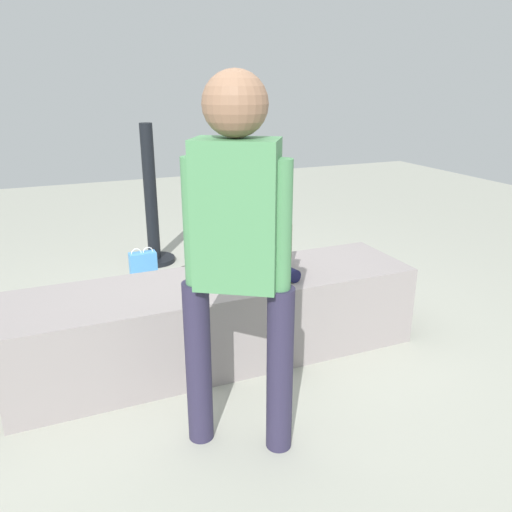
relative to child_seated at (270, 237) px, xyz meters
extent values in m
plane|color=#A1A295|center=(-0.32, -0.02, -0.70)|extent=(12.00, 12.00, 0.00)
cube|color=gray|center=(-0.32, -0.02, -0.46)|extent=(2.32, 0.60, 0.49)
cylinder|color=#151740|center=(-0.08, -0.08, -0.18)|extent=(0.13, 0.26, 0.08)
cylinder|color=#151740|center=(0.04, -0.10, -0.18)|extent=(0.13, 0.26, 0.08)
cube|color=white|center=(0.00, 0.02, -0.03)|extent=(0.23, 0.18, 0.28)
sphere|color=#8C664C|center=(0.00, 0.02, 0.19)|extent=(0.16, 0.16, 0.16)
cylinder|color=#8C664C|center=(-0.11, 0.04, -0.04)|extent=(0.05, 0.05, 0.21)
cylinder|color=#8C664C|center=(0.12, -0.01, -0.04)|extent=(0.05, 0.05, 0.21)
cylinder|color=#2A2640|center=(-0.34, -0.86, -0.32)|extent=(0.11, 0.11, 0.77)
cylinder|color=#2A2640|center=(-0.64, -0.67, -0.32)|extent=(0.11, 0.11, 0.77)
cube|color=#4B8955|center=(-0.49, -0.76, 0.36)|extent=(0.38, 0.34, 0.59)
sphere|color=#8C664C|center=(-0.49, -0.76, 0.78)|extent=(0.25, 0.25, 0.25)
cylinder|color=#4B8955|center=(-0.34, -0.85, 0.31)|extent=(0.09, 0.09, 0.56)
cylinder|color=#4B8955|center=(-0.63, -0.67, 0.31)|extent=(0.09, 0.09, 0.56)
cylinder|color=yellow|center=(-0.27, 0.00, -0.21)|extent=(0.22, 0.22, 0.01)
cylinder|color=#986334|center=(-0.27, 0.00, -0.18)|extent=(0.10, 0.10, 0.04)
cylinder|color=silver|center=(-0.27, 0.00, -0.15)|extent=(0.10, 0.10, 0.01)
cube|color=silver|center=(-0.21, -0.01, -0.20)|extent=(0.11, 0.04, 0.00)
cube|color=#4C99E0|center=(-0.55, 1.12, -0.54)|extent=(0.20, 0.10, 0.33)
torus|color=white|center=(-0.60, 1.12, -0.37)|extent=(0.08, 0.01, 0.08)
torus|color=white|center=(-0.51, 1.12, -0.37)|extent=(0.08, 0.01, 0.08)
cylinder|color=black|center=(-0.33, 1.80, -0.68)|extent=(0.36, 0.36, 0.04)
cylinder|color=black|center=(-0.33, 1.80, -0.06)|extent=(0.11, 0.11, 1.19)
cylinder|color=silver|center=(-0.56, 0.86, -0.62)|extent=(0.06, 0.06, 0.15)
cone|color=silver|center=(-0.56, 0.86, -0.54)|extent=(0.06, 0.06, 0.03)
cylinder|color=blue|center=(-0.56, 0.86, -0.51)|extent=(0.03, 0.03, 0.02)
cylinder|color=silver|center=(0.32, 1.00, -0.61)|extent=(0.06, 0.06, 0.18)
cone|color=silver|center=(0.32, 1.00, -0.51)|extent=(0.06, 0.06, 0.03)
cylinder|color=#268C3F|center=(0.32, 1.00, -0.48)|extent=(0.03, 0.03, 0.02)
cylinder|color=red|center=(0.49, 0.58, -0.65)|extent=(0.08, 0.08, 0.11)
cube|color=white|center=(-1.08, 0.63, -0.63)|extent=(0.29, 0.29, 0.14)
cube|color=black|center=(-0.33, 0.71, -0.58)|extent=(0.27, 0.11, 0.23)
torus|color=black|center=(-0.33, 0.71, -0.47)|extent=(0.20, 0.01, 0.20)
camera|label=1|loc=(-1.15, -2.54, 0.85)|focal=35.20mm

